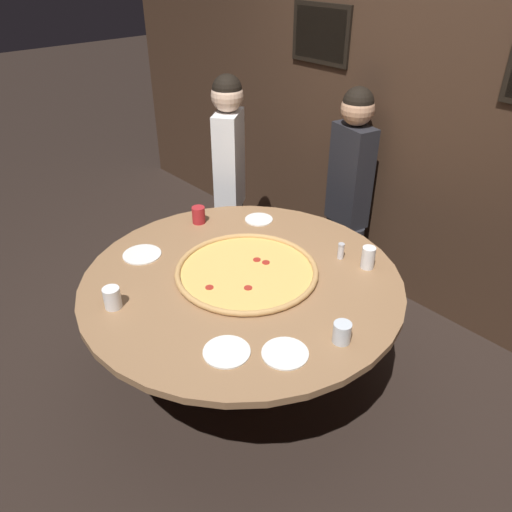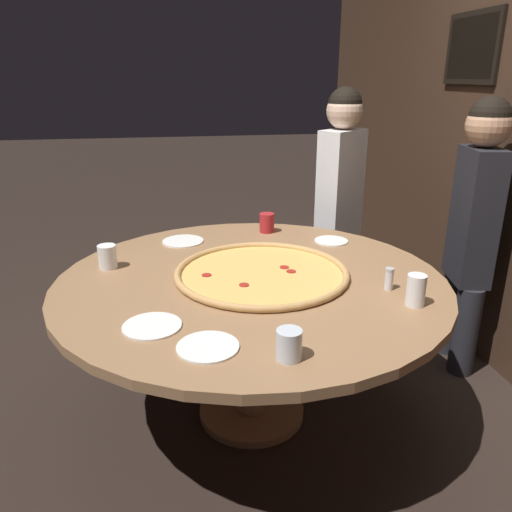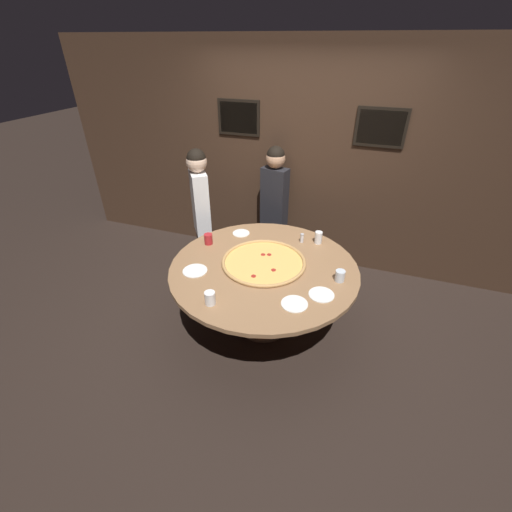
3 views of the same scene
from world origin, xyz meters
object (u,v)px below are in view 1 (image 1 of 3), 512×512
(drink_cup_front_edge, at_px, (368,258))
(condiment_shaker, at_px, (341,251))
(white_plate_far_back, at_px, (259,219))
(giant_pizza, at_px, (247,271))
(white_plate_near_front, at_px, (142,254))
(drink_cup_by_shaker, at_px, (342,333))
(drink_cup_far_right, at_px, (112,298))
(dining_table, at_px, (242,294))
(drink_cup_near_right, at_px, (199,215))
(white_plate_left_side, at_px, (227,352))
(white_plate_right_side, at_px, (285,353))
(diner_centre_back, at_px, (229,165))
(diner_far_right, at_px, (350,180))

(drink_cup_front_edge, distance_m, condiment_shaker, 0.17)
(drink_cup_front_edge, height_order, white_plate_far_back, drink_cup_front_edge)
(giant_pizza, bearing_deg, drink_cup_front_edge, 52.78)
(white_plate_near_front, bearing_deg, drink_cup_by_shaker, 13.00)
(drink_cup_front_edge, relative_size, drink_cup_far_right, 1.14)
(dining_table, distance_m, white_plate_near_front, 0.65)
(drink_cup_near_right, xyz_separation_m, condiment_shaker, (0.90, 0.35, -0.01))
(white_plate_left_side, bearing_deg, white_plate_far_back, 131.20)
(drink_cup_by_shaker, distance_m, white_plate_left_side, 0.53)
(white_plate_right_side, xyz_separation_m, diner_centre_back, (-1.63, 1.02, 0.13))
(drink_cup_by_shaker, height_order, white_plate_right_side, drink_cup_by_shaker)
(giant_pizza, relative_size, diner_far_right, 0.53)
(drink_cup_front_edge, xyz_separation_m, condiment_shaker, (-0.16, -0.04, -0.02))
(condiment_shaker, bearing_deg, white_plate_right_side, -66.29)
(drink_cup_front_edge, relative_size, drink_cup_near_right, 1.16)
(dining_table, height_order, white_plate_far_back, white_plate_far_back)
(drink_cup_by_shaker, height_order, white_plate_near_front, drink_cup_by_shaker)
(giant_pizza, bearing_deg, white_plate_near_front, -148.58)
(white_plate_far_back, bearing_deg, drink_cup_near_right, -126.90)
(white_plate_far_back, bearing_deg, diner_centre_back, 157.53)
(white_plate_near_front, xyz_separation_m, diner_far_right, (0.29, 1.55, 0.11))
(drink_cup_front_edge, bearing_deg, white_plate_left_side, -89.62)
(drink_cup_far_right, bearing_deg, diner_centre_back, 119.56)
(giant_pizza, distance_m, diner_centre_back, 1.26)
(drink_cup_by_shaker, bearing_deg, drink_cup_front_edge, 117.16)
(drink_cup_by_shaker, xyz_separation_m, condiment_shaker, (-0.46, 0.55, -0.00))
(white_plate_right_side, bearing_deg, drink_cup_by_shaker, 66.06)
(white_plate_left_side, height_order, diner_centre_back, diner_centre_back)
(dining_table, bearing_deg, drink_cup_near_right, 163.04)
(dining_table, height_order, drink_cup_by_shaker, drink_cup_by_shaker)
(white_plate_left_side, xyz_separation_m, diner_far_right, (-0.69, 1.70, 0.11))
(white_plate_near_front, relative_size, condiment_shaker, 2.32)
(dining_table, height_order, diner_centre_back, diner_centre_back)
(drink_cup_by_shaker, bearing_deg, white_plate_right_side, -113.94)
(dining_table, distance_m, drink_cup_near_right, 0.72)
(condiment_shaker, bearing_deg, white_plate_near_front, -133.61)
(white_plate_right_side, bearing_deg, diner_centre_back, 147.98)
(drink_cup_far_right, height_order, diner_far_right, diner_far_right)
(drink_cup_far_right, height_order, white_plate_left_side, drink_cup_far_right)
(dining_table, relative_size, giant_pizza, 2.20)
(white_plate_left_side, distance_m, diner_far_right, 1.84)
(white_plate_far_back, xyz_separation_m, diner_far_right, (0.15, 0.75, 0.11))
(dining_table, distance_m, white_plate_left_side, 0.60)
(giant_pizza, bearing_deg, condiment_shaker, 63.62)
(white_plate_left_side, relative_size, diner_centre_back, 0.14)
(dining_table, relative_size, diner_far_right, 1.17)
(giant_pizza, distance_m, condiment_shaker, 0.56)
(diner_far_right, bearing_deg, drink_cup_by_shaker, 140.55)
(giant_pizza, bearing_deg, diner_far_right, 102.34)
(dining_table, bearing_deg, condiment_shaker, 67.36)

